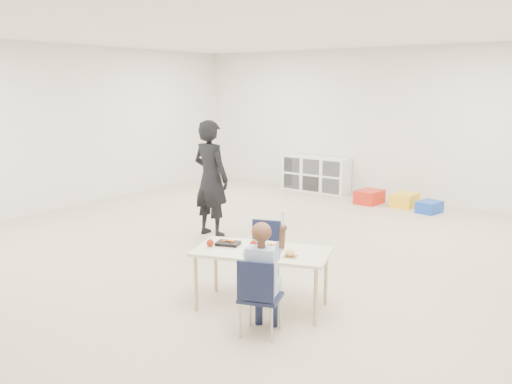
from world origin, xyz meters
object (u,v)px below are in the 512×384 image
Objects in this scene: child at (261,273)px; cubby_shelf at (316,174)px; adult at (211,178)px; chair_near at (261,296)px; table at (262,279)px.

cubby_shelf is (-2.86, 5.86, -0.20)m from child.
cubby_shelf is at bearing -79.62° from adult.
child reaches higher than chair_near.
table is 0.56m from chair_near.
table is at bearing 105.63° from chair_near.
adult is (-2.40, 2.13, 0.27)m from child.
chair_near is 0.50× the size of cubby_shelf.
child is 6.52m from cubby_shelf.
adult is (-2.08, 1.67, 0.53)m from table.
cubby_shelf is at bearing 96.13° from table.
table is at bearing -64.79° from cubby_shelf.
adult reaches higher than child.
child is (0.32, -0.46, 0.25)m from table.
child is at bearing -63.99° from cubby_shelf.
adult reaches higher than cubby_shelf.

